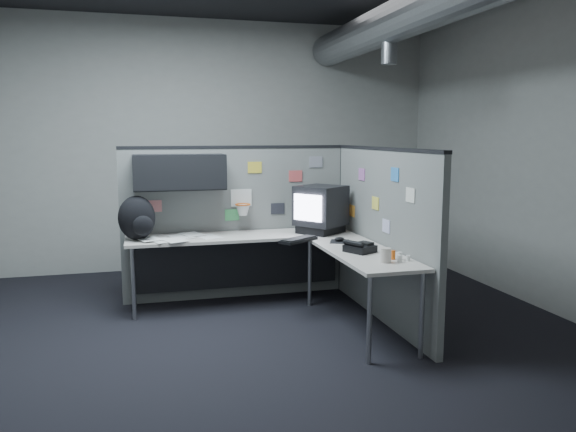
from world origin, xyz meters
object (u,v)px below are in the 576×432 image
object	(u,v)px
desk	(272,250)
phone	(360,248)
keyboard	(299,240)
monitor	(321,209)
backpack	(137,219)

from	to	relation	value
desk	phone	bearing A→B (deg)	-53.80
desk	keyboard	bearing A→B (deg)	-43.34
desk	monitor	bearing A→B (deg)	19.22
monitor	backpack	world-z (taller)	monitor
backpack	phone	bearing A→B (deg)	-33.05
keyboard	backpack	xyz separation A→B (m)	(-1.49, 0.47, 0.19)
desk	backpack	world-z (taller)	backpack
monitor	keyboard	size ratio (longest dim) A/B	1.41
desk	phone	xyz separation A→B (m)	(0.60, -0.81, 0.16)
backpack	desk	bearing A→B (deg)	-14.80
desk	monitor	distance (m)	0.71
keyboard	backpack	distance (m)	1.57
desk	keyboard	size ratio (longest dim) A/B	5.41
monitor	desk	bearing A→B (deg)	-152.38
phone	monitor	bearing A→B (deg)	73.69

